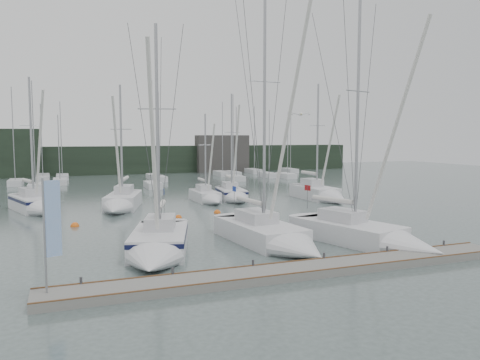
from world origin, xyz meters
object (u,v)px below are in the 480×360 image
at_px(buoy_c, 75,227).
at_px(buoy_a, 178,218).
at_px(sailboat_near_left, 157,248).
at_px(sailboat_mid_d, 234,195).
at_px(sailboat_near_center, 278,239).
at_px(sailboat_mid_a, 38,205).
at_px(sailboat_mid_c, 208,198).
at_px(sailboat_mid_b, 120,204).
at_px(buoy_b, 217,213).
at_px(dock_banner, 50,225).
at_px(sailboat_mid_e, 323,195).
at_px(sailboat_near_right, 376,238).

bearing_deg(buoy_c, buoy_a, 5.52).
distance_m(sailboat_near_left, sailboat_mid_d, 23.67).
distance_m(sailboat_near_center, buoy_a, 12.89).
distance_m(sailboat_mid_a, sailboat_mid_c, 16.03).
height_order(sailboat_near_center, sailboat_mid_d, sailboat_near_center).
bearing_deg(sailboat_near_left, sailboat_mid_b, 105.99).
bearing_deg(sailboat_mid_d, sailboat_near_center, -95.80).
distance_m(sailboat_near_center, sailboat_mid_b, 19.74).
bearing_deg(sailboat_mid_b, sailboat_near_left, -74.32).
distance_m(sailboat_mid_b, buoy_b, 9.07).
bearing_deg(dock_banner, sailboat_mid_e, 22.39).
xyz_separation_m(sailboat_mid_b, buoy_a, (3.99, -5.92, -0.62)).
bearing_deg(sailboat_mid_b, sailboat_near_center, -52.75).
bearing_deg(sailboat_mid_a, sailboat_mid_b, -30.53).
xyz_separation_m(sailboat_near_center, buoy_a, (-3.16, 12.48, -0.57)).
bearing_deg(sailboat_mid_b, buoy_b, -14.47).
bearing_deg(dock_banner, sailboat_mid_c, 42.07).
xyz_separation_m(sailboat_mid_a, buoy_c, (2.92, -8.13, -0.65)).
height_order(sailboat_mid_c, sailboat_mid_d, sailboat_mid_d).
distance_m(sailboat_mid_b, buoy_c, 7.88).
relative_size(sailboat_near_center, buoy_c, 26.57).
bearing_deg(sailboat_mid_d, sailboat_mid_a, -170.53).
relative_size(sailboat_near_center, buoy_b, 28.21).
relative_size(sailboat_near_left, buoy_a, 24.21).
bearing_deg(sailboat_near_center, sailboat_mid_b, 105.09).
height_order(sailboat_near_left, sailboat_near_center, sailboat_near_center).
distance_m(sailboat_mid_b, sailboat_mid_e, 20.74).
xyz_separation_m(sailboat_near_left, sailboat_near_center, (7.26, -0.21, -0.05)).
distance_m(buoy_a, buoy_c, 8.13).
bearing_deg(sailboat_mid_e, sailboat_near_left, -141.75).
distance_m(sailboat_near_right, sailboat_mid_b, 23.95).
bearing_deg(sailboat_near_right, sailboat_near_center, 145.74).
bearing_deg(dock_banner, sailboat_near_left, 25.85).
bearing_deg(buoy_a, sailboat_mid_e, 16.95).
distance_m(sailboat_mid_e, buoy_b, 13.48).
height_order(sailboat_mid_e, dock_banner, sailboat_mid_e).
distance_m(sailboat_near_left, buoy_a, 12.95).
distance_m(sailboat_near_center, buoy_b, 13.84).
xyz_separation_m(buoy_a, dock_banner, (-9.35, -17.38, 3.16)).
xyz_separation_m(sailboat_near_center, sailboat_mid_a, (-14.17, 19.82, 0.08)).
distance_m(buoy_a, buoy_b, 4.03).
relative_size(sailboat_near_right, dock_banner, 3.45).
xyz_separation_m(sailboat_near_left, dock_banner, (-5.25, -5.11, 2.54)).
bearing_deg(sailboat_mid_a, buoy_a, -52.75).
relative_size(sailboat_mid_c, sailboat_mid_e, 0.74).
bearing_deg(sailboat_mid_d, buoy_c, -143.72).
distance_m(sailboat_near_right, buoy_a, 16.83).
bearing_deg(sailboat_mid_a, sailboat_mid_d, -16.55).
bearing_deg(sailboat_near_right, sailboat_mid_a, 115.82).
height_order(sailboat_mid_e, buoy_a, sailboat_mid_e).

